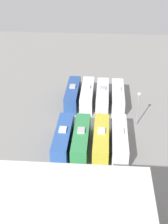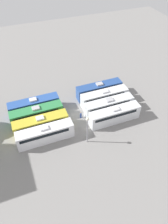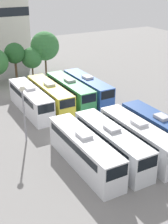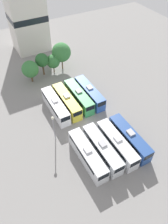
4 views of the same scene
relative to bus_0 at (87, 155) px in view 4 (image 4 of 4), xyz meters
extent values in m
plane|color=gray|center=(4.69, 7.62, -1.85)|extent=(117.97, 117.97, 0.00)
cube|color=silver|center=(0.00, -0.03, -0.17)|extent=(2.49, 11.42, 3.37)
cube|color=black|center=(0.00, 0.25, 0.80)|extent=(2.53, 9.71, 0.74)
cube|color=black|center=(0.00, -5.74, 0.78)|extent=(2.19, 0.08, 1.18)
cube|color=silver|center=(0.00, -0.03, 1.70)|extent=(1.20, 1.60, 0.35)
cube|color=silver|center=(3.17, -0.20, -0.17)|extent=(2.49, 11.42, 3.37)
cube|color=black|center=(3.17, 0.08, 0.80)|extent=(2.53, 9.71, 0.74)
cube|color=black|center=(3.17, -5.90, 0.78)|extent=(2.19, 0.08, 1.18)
cube|color=#B2B2B7|center=(3.17, -0.20, 1.70)|extent=(1.20, 1.60, 0.35)
cube|color=silver|center=(6.37, -0.56, -0.17)|extent=(2.49, 11.42, 3.37)
cube|color=black|center=(6.37, -0.28, 0.80)|extent=(2.53, 9.71, 0.74)
cube|color=black|center=(6.37, -6.27, 0.78)|extent=(2.19, 0.08, 1.18)
cube|color=silver|center=(6.37, -0.56, 1.70)|extent=(1.20, 1.60, 0.35)
cube|color=#284C93|center=(9.47, -0.59, -0.17)|extent=(2.49, 11.42, 3.37)
cube|color=black|center=(9.47, -0.30, 0.80)|extent=(2.53, 9.71, 0.74)
cube|color=black|center=(9.47, -6.29, 0.78)|extent=(2.19, 0.08, 1.18)
cube|color=#B2B2B7|center=(9.47, -0.59, 1.70)|extent=(1.20, 1.60, 0.35)
cube|color=white|center=(0.04, 15.40, -0.17)|extent=(2.49, 11.42, 3.37)
cube|color=black|center=(0.04, 15.69, 0.80)|extent=(2.53, 9.71, 0.74)
cube|color=black|center=(0.04, 9.70, 0.78)|extent=(2.19, 0.08, 1.18)
cube|color=silver|center=(0.04, 15.40, 1.70)|extent=(1.20, 1.60, 0.35)
cube|color=gold|center=(3.06, 15.57, -0.17)|extent=(2.49, 11.42, 3.37)
cube|color=black|center=(3.06, 15.85, 0.80)|extent=(2.53, 9.71, 0.74)
cube|color=black|center=(3.06, 9.87, 0.78)|extent=(2.19, 0.08, 1.18)
cube|color=silver|center=(3.06, 15.57, 1.70)|extent=(1.20, 1.60, 0.35)
cube|color=#338C4C|center=(6.36, 15.73, -0.17)|extent=(2.49, 11.42, 3.37)
cube|color=black|center=(6.36, 16.01, 0.80)|extent=(2.53, 9.71, 0.74)
cube|color=black|center=(6.36, 10.03, 0.78)|extent=(2.19, 0.08, 1.18)
cube|color=#B2B2B7|center=(6.36, 15.73, 1.70)|extent=(1.20, 1.60, 0.35)
cube|color=#2D56A8|center=(9.37, 15.71, -0.17)|extent=(2.49, 11.42, 3.37)
cube|color=black|center=(9.37, 15.99, 0.80)|extent=(2.53, 9.71, 0.74)
cube|color=black|center=(9.37, 10.01, 0.78)|extent=(2.19, 0.08, 1.18)
cube|color=silver|center=(9.37, 15.71, 1.70)|extent=(1.20, 1.60, 0.35)
cylinder|color=navy|center=(3.55, 6.52, -1.15)|extent=(0.36, 0.36, 1.41)
sphere|color=tan|center=(3.55, 6.52, -0.32)|extent=(0.24, 0.24, 0.24)
cylinder|color=gray|center=(-3.40, 7.76, 1.29)|extent=(0.20, 0.20, 6.29)
sphere|color=#EAE5C6|center=(-3.40, 7.76, 4.62)|extent=(0.60, 0.60, 0.60)
cylinder|color=brown|center=(-0.98, 29.55, -0.67)|extent=(0.46, 0.46, 2.36)
sphere|color=#387A3D|center=(-0.98, 29.55, 2.10)|extent=(4.54, 4.54, 4.54)
cylinder|color=brown|center=(2.99, 30.98, -0.13)|extent=(0.44, 0.44, 3.45)
sphere|color=#28602D|center=(2.99, 30.98, 2.90)|extent=(3.72, 3.72, 3.72)
cylinder|color=brown|center=(6.08, 30.77, -0.75)|extent=(0.31, 0.31, 2.21)
sphere|color=#387A3D|center=(6.08, 30.77, 1.71)|extent=(3.87, 3.87, 3.87)
cylinder|color=brown|center=(8.98, 31.22, -0.11)|extent=(0.36, 0.36, 3.48)
sphere|color=#387A3D|center=(8.98, 31.22, 3.52)|extent=(5.40, 5.40, 5.40)
cube|color=silver|center=(5.09, 47.15, 7.71)|extent=(10.54, 8.92, 19.12)
cube|color=black|center=(5.09, 47.15, 8.66)|extent=(10.60, 8.98, 1.80)
camera|label=1|loc=(2.81, 57.82, 29.95)|focal=50.00mm
camera|label=2|loc=(-29.59, 18.55, 32.87)|focal=35.00mm
camera|label=3|loc=(-13.07, -23.45, 16.22)|focal=50.00mm
camera|label=4|loc=(-11.83, -20.43, 35.04)|focal=35.00mm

